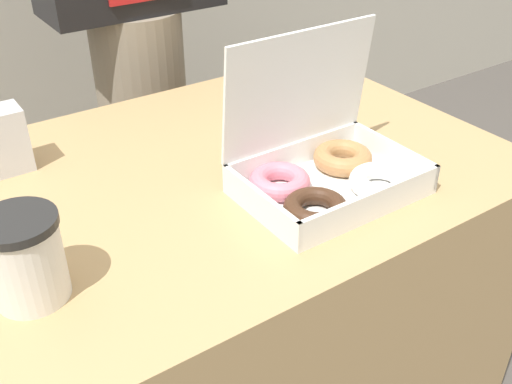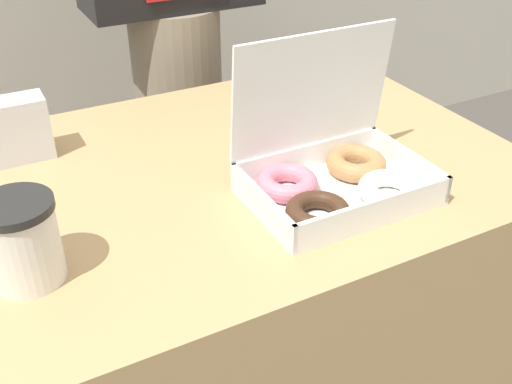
% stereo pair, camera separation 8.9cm
% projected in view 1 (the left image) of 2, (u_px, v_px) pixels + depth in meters
% --- Properties ---
extents(table, '(1.20, 0.74, 0.75)m').
position_uv_depth(table, '(194.00, 330.00, 1.26)').
color(table, tan).
rests_on(table, ground_plane).
extents(donut_box, '(0.30, 0.23, 0.26)m').
position_uv_depth(donut_box, '(326.00, 168.00, 1.01)').
color(donut_box, white).
rests_on(donut_box, table).
extents(coffee_cup, '(0.10, 0.10, 0.12)m').
position_uv_depth(coffee_cup, '(25.00, 258.00, 0.77)').
color(coffee_cup, silver).
rests_on(coffee_cup, table).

